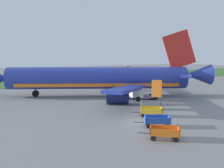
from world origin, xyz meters
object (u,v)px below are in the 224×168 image
(baggage_cart_fourth_in_row, at_px, (150,105))
(baggage_cart_second_in_row, at_px, (157,121))
(airplane, at_px, (104,78))
(baggage_cart_nearest, at_px, (164,132))
(service_truck_beside_carts, at_px, (139,93))
(baggage_cart_third_in_row, at_px, (151,111))

(baggage_cart_fourth_in_row, bearing_deg, baggage_cart_second_in_row, -120.27)
(airplane, relative_size, baggage_cart_nearest, 10.81)
(baggage_cart_second_in_row, bearing_deg, service_truck_beside_carts, 64.94)
(baggage_cart_nearest, relative_size, baggage_cart_second_in_row, 0.95)
(baggage_cart_third_in_row, xyz_separation_m, service_truck_beside_carts, (4.01, 8.92, 0.50))
(baggage_cart_nearest, relative_size, baggage_cart_third_in_row, 0.97)
(baggage_cart_nearest, xyz_separation_m, baggage_cart_second_in_row, (1.68, 3.27, 0.00))
(baggage_cart_second_in_row, xyz_separation_m, service_truck_beside_carts, (5.86, 12.54, 0.50))
(airplane, xyz_separation_m, baggage_cart_nearest, (-4.21, -21.65, -2.45))
(baggage_cart_second_in_row, relative_size, service_truck_beside_carts, 0.75)
(service_truck_beside_carts, bearing_deg, baggage_cart_fourth_in_row, -108.63)
(baggage_cart_third_in_row, relative_size, baggage_cart_fourth_in_row, 1.00)
(airplane, bearing_deg, baggage_cart_nearest, -101.00)
(baggage_cart_fourth_in_row, bearing_deg, baggage_cart_third_in_row, -123.88)
(baggage_cart_fourth_in_row, height_order, service_truck_beside_carts, service_truck_beside_carts)
(airplane, relative_size, baggage_cart_second_in_row, 10.24)
(baggage_cart_nearest, distance_m, service_truck_beside_carts, 17.52)
(baggage_cart_third_in_row, distance_m, baggage_cart_fourth_in_row, 3.63)
(baggage_cart_nearest, bearing_deg, airplane, 79.00)
(baggage_cart_second_in_row, bearing_deg, baggage_cart_third_in_row, 62.96)
(baggage_cart_second_in_row, height_order, baggage_cart_fourth_in_row, same)
(airplane, height_order, service_truck_beside_carts, airplane)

